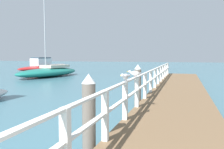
{
  "coord_description": "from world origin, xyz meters",
  "views": [
    {
      "loc": [
        0.26,
        -0.28,
        2.17
      ],
      "look_at": [
        -3.15,
        10.71,
        1.24
      ],
      "focal_mm": 37.63,
      "sensor_mm": 36.0,
      "label": 1
    }
  ],
  "objects_px": {
    "seagull_foreground": "(125,76)",
    "boat_0": "(49,72)",
    "seagull_background": "(134,73)",
    "dock_piling_near": "(89,117)",
    "dock_piling_far": "(138,86)",
    "boat_3": "(39,66)"
  },
  "relations": [
    {
      "from": "seagull_background",
      "to": "boat_0",
      "type": "xyz_separation_m",
      "value": [
        -11.87,
        13.91,
        -1.12
      ]
    },
    {
      "from": "dock_piling_near",
      "to": "boat_0",
      "type": "bearing_deg",
      "value": 124.52
    },
    {
      "from": "boat_0",
      "to": "boat_3",
      "type": "height_order",
      "value": "boat_0"
    },
    {
      "from": "seagull_foreground",
      "to": "boat_0",
      "type": "bearing_deg",
      "value": -37.61
    },
    {
      "from": "seagull_background",
      "to": "boat_3",
      "type": "bearing_deg",
      "value": 52.59
    },
    {
      "from": "dock_piling_near",
      "to": "boat_0",
      "type": "distance_m",
      "value": 20.29
    },
    {
      "from": "dock_piling_far",
      "to": "seagull_foreground",
      "type": "xyz_separation_m",
      "value": [
        0.38,
        -3.69,
        0.72
      ]
    },
    {
      "from": "dock_piling_near",
      "to": "seagull_background",
      "type": "bearing_deg",
      "value": 82.45
    },
    {
      "from": "dock_piling_far",
      "to": "seagull_background",
      "type": "bearing_deg",
      "value": -81.46
    },
    {
      "from": "seagull_background",
      "to": "dock_piling_near",
      "type": "bearing_deg",
      "value": -175.17
    },
    {
      "from": "dock_piling_far",
      "to": "seagull_background",
      "type": "relative_size",
      "value": 3.8
    },
    {
      "from": "dock_piling_near",
      "to": "dock_piling_far",
      "type": "relative_size",
      "value": 1.0
    },
    {
      "from": "dock_piling_near",
      "to": "boat_3",
      "type": "height_order",
      "value": "boat_3"
    },
    {
      "from": "seagull_foreground",
      "to": "boat_0",
      "type": "distance_m",
      "value": 19.26
    },
    {
      "from": "seagull_foreground",
      "to": "boat_3",
      "type": "distance_m",
      "value": 30.06
    },
    {
      "from": "boat_3",
      "to": "seagull_foreground",
      "type": "bearing_deg",
      "value": -43.62
    },
    {
      "from": "seagull_background",
      "to": "boat_3",
      "type": "xyz_separation_m",
      "value": [
        -18.79,
        22.23,
        -0.99
      ]
    },
    {
      "from": "dock_piling_near",
      "to": "seagull_foreground",
      "type": "relative_size",
      "value": 3.82
    },
    {
      "from": "seagull_foreground",
      "to": "dock_piling_near",
      "type": "bearing_deg",
      "value": 90.92
    },
    {
      "from": "seagull_foreground",
      "to": "seagull_background",
      "type": "bearing_deg",
      "value": -75.46
    },
    {
      "from": "dock_piling_far",
      "to": "seagull_foreground",
      "type": "relative_size",
      "value": 3.82
    },
    {
      "from": "dock_piling_far",
      "to": "dock_piling_near",
      "type": "bearing_deg",
      "value": -90.0
    }
  ]
}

